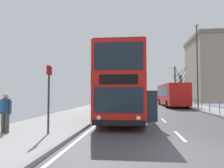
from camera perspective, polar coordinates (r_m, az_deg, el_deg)
ground at (r=6.26m, az=17.18°, el=-18.41°), size 15.80×140.00×0.20m
double_decker_bus_main at (r=13.88m, az=3.20°, el=-0.59°), size 3.36×10.35×4.30m
background_bus_far_lane at (r=28.23m, az=16.58°, el=-2.85°), size 2.70×10.77×2.93m
pedestrian_railing_far_kerb at (r=19.00m, az=26.04°, el=-5.19°), size 0.05×28.85×1.01m
pedestrian_with_backpack at (r=9.24m, az=-28.26°, el=-6.51°), size 0.55×0.55×1.61m
bus_stop_sign_near at (r=8.39m, az=-17.59°, el=-2.09°), size 0.08×0.44×2.73m
street_lamp_far_side at (r=23.71m, az=23.13°, el=6.25°), size 0.28×0.60×9.14m
bare_tree_far_00 at (r=33.44m, az=19.02°, el=-1.10°), size 2.01×3.03×5.76m
bare_tree_far_02 at (r=40.84m, az=17.58°, el=0.39°), size 2.61×2.80×6.88m
background_building_00 at (r=44.70m, az=28.10°, el=3.71°), size 10.59×11.41×12.91m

